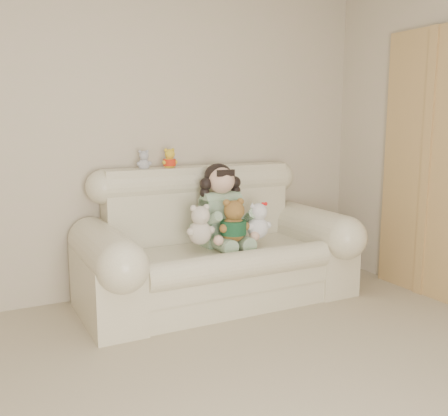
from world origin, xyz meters
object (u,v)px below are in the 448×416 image
(sofa, at_px, (218,236))
(cream_teddy, at_px, (200,221))
(seated_child, at_px, (221,204))
(white_cat, at_px, (258,217))
(brown_teddy, at_px, (233,216))

(sofa, distance_m, cream_teddy, 0.28)
(seated_child, relative_size, white_cat, 1.96)
(sofa, relative_size, seated_child, 3.20)
(sofa, bearing_deg, brown_teddy, -73.71)
(sofa, distance_m, brown_teddy, 0.24)
(sofa, distance_m, seated_child, 0.26)
(seated_child, height_order, white_cat, seated_child)
(sofa, xyz_separation_m, brown_teddy, (0.05, -0.16, 0.18))
(seated_child, distance_m, white_cat, 0.31)
(sofa, height_order, white_cat, sofa)
(seated_child, relative_size, brown_teddy, 1.71)
(sofa, height_order, brown_teddy, sofa)
(seated_child, height_order, brown_teddy, seated_child)
(sofa, xyz_separation_m, cream_teddy, (-0.20, -0.11, 0.16))
(brown_teddy, distance_m, white_cat, 0.22)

